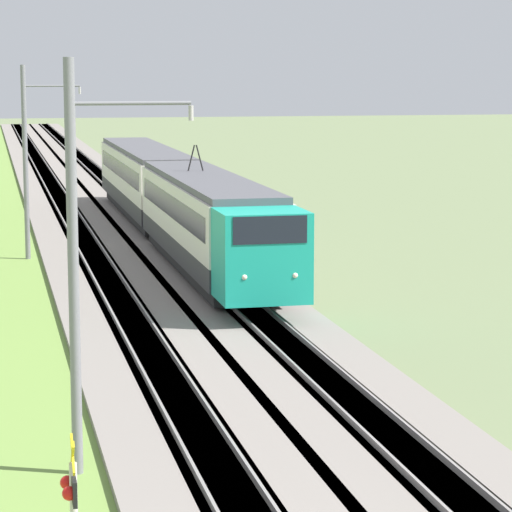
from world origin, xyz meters
name	(u,v)px	position (x,y,z in m)	size (l,w,h in m)	color
ballast_main	(71,220)	(50.00, 0.00, 0.15)	(240.00, 4.40, 0.30)	gray
ballast_adjacent	(144,218)	(50.00, -4.07, 0.15)	(240.00, 4.40, 0.30)	gray
track_main	(71,220)	(50.00, 0.00, 0.16)	(240.00, 1.57, 0.45)	#4C4238
track_adjacent	(144,218)	(50.00, -4.07, 0.16)	(240.00, 1.57, 0.45)	#4C4238
passenger_train	(172,195)	(39.45, -4.07, 2.46)	(39.81, 2.96, 5.22)	#19A88E
catenary_mast_near	(76,266)	(7.32, 2.70, 4.40)	(0.22, 2.56, 8.52)	slate
catenary_mast_mid	(27,161)	(36.51, 2.70, 4.40)	(0.22, 2.56, 8.51)	slate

